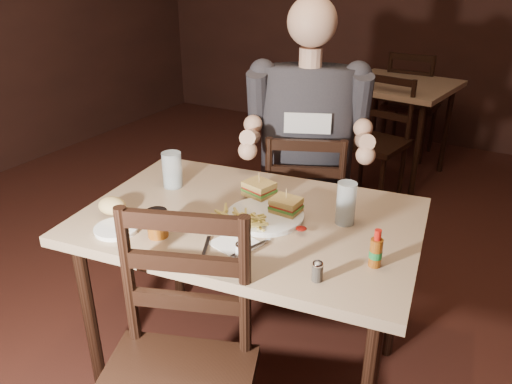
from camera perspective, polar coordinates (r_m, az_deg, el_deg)
The scene contains 23 objects.
room_shell at distance 1.65m, azimuth -0.08°, elevation 16.45°, with size 7.00×7.00×7.00m.
main_table at distance 1.92m, azimuth -0.73°, elevation -4.83°, with size 1.34×0.98×0.77m.
bg_table at distance 4.14m, azimuth 15.94°, elevation 10.72°, with size 0.91×0.91×0.77m.
chair_far at distance 2.63m, azimuth 5.47°, elevation -2.00°, with size 0.42×0.46×0.91m, color black, non-canonical shape.
bg_chair_far at distance 4.72m, azimuth 17.35°, elevation 9.56°, with size 0.43×0.47×0.94m, color black, non-canonical shape.
bg_chair_near at distance 3.70m, azimuth 13.33°, elevation 5.48°, with size 0.41×0.45×0.89m, color black, non-canonical shape.
diner at distance 2.38m, azimuth 5.97°, elevation 8.91°, with size 0.60×0.47×1.04m, color #2D2B2F, non-canonical shape.
dinner_plate at distance 1.86m, azimuth 1.05°, elevation -2.86°, with size 0.28×0.28×0.02m, color white.
sandwich_left at distance 1.98m, azimuth 0.36°, elevation 0.85°, with size 0.11×0.09×0.10m, color tan, non-canonical shape.
sandwich_right at distance 1.85m, azimuth 3.46°, elevation -1.11°, with size 0.10×0.09×0.09m, color tan, non-canonical shape.
fries_pile at distance 1.80m, azimuth -1.83°, elevation -2.95°, with size 0.25×0.17×0.04m, color #E8D05D, non-canonical shape.
ketchup_dollop at distance 1.76m, azimuth 5.19°, elevation -4.18°, with size 0.04×0.04×0.01m, color maroon.
glass_left at distance 2.12m, azimuth -9.56°, elevation 2.52°, with size 0.08×0.08×0.15m, color silver.
glass_right at distance 1.82m, azimuth 10.25°, elevation -1.28°, with size 0.07×0.07×0.16m, color silver.
hot_sauce at distance 1.60m, azimuth 13.59°, elevation -6.25°, with size 0.04×0.04×0.13m, color brown, non-canonical shape.
salt_shaker at distance 1.62m, azimuth -1.85°, elevation -6.70°, with size 0.03×0.03×0.06m, color white, non-canonical shape.
pepper_shaker at distance 1.52m, azimuth 7.02°, elevation -8.99°, with size 0.03×0.03×0.06m, color #38332D, non-canonical shape.
syrup_dispenser at distance 1.76m, azimuth -11.22°, elevation -3.55°, with size 0.08×0.08×0.10m, color brown, non-canonical shape.
napkin at distance 1.70m, azimuth -2.38°, elevation -5.91°, with size 0.15×0.14×0.00m, color white.
knife at distance 1.66m, azimuth -5.92°, elevation -6.84°, with size 0.01×0.20×0.00m, color silver.
fork at distance 1.67m, azimuth -0.58°, elevation -6.39°, with size 0.01×0.17×0.01m, color silver.
side_plate at distance 1.84m, azimuth -15.65°, elevation -4.19°, with size 0.15×0.15×0.01m, color white.
bread_roll at distance 1.93m, azimuth -16.12°, elevation -1.52°, with size 0.11×0.09×0.07m, color #DDB96E.
Camera 1 is at (0.80, -1.42, 1.65)m, focal length 35.00 mm.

